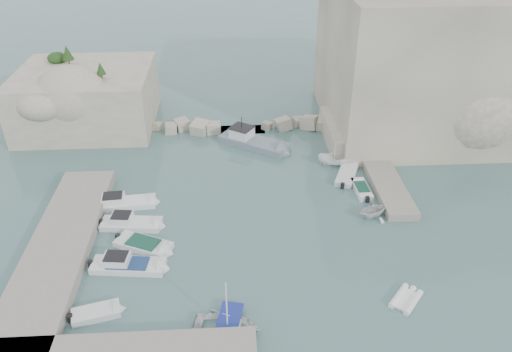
{
  "coord_description": "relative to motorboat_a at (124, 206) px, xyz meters",
  "views": [
    {
      "loc": [
        -2.32,
        -34.15,
        27.84
      ],
      "look_at": [
        0.0,
        6.0,
        3.0
      ],
      "focal_mm": 35.0,
      "sensor_mm": 36.0,
      "label": 1
    }
  ],
  "objects": [
    {
      "name": "ground",
      "position": [
        12.82,
        -6.11,
        0.0
      ],
      "size": [
        400.0,
        400.0,
        0.0
      ],
      "primitive_type": "plane",
      "color": "slate",
      "rests_on": "ground"
    },
    {
      "name": "cliff_east",
      "position": [
        35.82,
        16.89,
        8.5
      ],
      "size": [
        26.0,
        22.0,
        17.0
      ],
      "primitive_type": "cube",
      "color": "beige",
      "rests_on": "ground"
    },
    {
      "name": "cliff_terrace",
      "position": [
        25.82,
        11.89,
        1.25
      ],
      "size": [
        8.0,
        10.0,
        2.5
      ],
      "primitive_type": "cube",
      "color": "beige",
      "rests_on": "ground"
    },
    {
      "name": "outcrop_west",
      "position": [
        -7.18,
        18.89,
        3.5
      ],
      "size": [
        16.0,
        14.0,
        7.0
      ],
      "primitive_type": "cube",
      "color": "beige",
      "rests_on": "ground"
    },
    {
      "name": "quay_west",
      "position": [
        -4.18,
        -7.11,
        0.55
      ],
      "size": [
        5.0,
        24.0,
        1.1
      ],
      "primitive_type": "cube",
      "color": "#9E9689",
      "rests_on": "ground"
    },
    {
      "name": "ledge_east",
      "position": [
        26.32,
        3.89,
        0.4
      ],
      "size": [
        3.0,
        16.0,
        0.8
      ],
      "primitive_type": "cube",
      "color": "#9E9689",
      "rests_on": "ground"
    },
    {
      "name": "breakwater",
      "position": [
        11.82,
        15.89,
        0.7
      ],
      "size": [
        28.0,
        3.0,
        1.4
      ],
      "primitive_type": "cube",
      "color": "beige",
      "rests_on": "ground"
    },
    {
      "name": "motorboat_a",
      "position": [
        0.0,
        0.0,
        0.0
      ],
      "size": [
        6.84,
        2.6,
        1.4
      ],
      "primitive_type": null,
      "rotation": [
        0.0,
        0.0,
        0.09
      ],
      "color": "white",
      "rests_on": "ground"
    },
    {
      "name": "motorboat_b",
      "position": [
        1.26,
        -3.35,
        0.0
      ],
      "size": [
        6.13,
        2.54,
        1.4
      ],
      "primitive_type": null,
      "rotation": [
        0.0,
        0.0,
        -0.1
      ],
      "color": "white",
      "rests_on": "ground"
    },
    {
      "name": "motorboat_c",
      "position": [
        2.75,
        -6.38,
        0.0
      ],
      "size": [
        5.76,
        4.05,
        0.7
      ],
      "primitive_type": null,
      "rotation": [
        0.0,
        0.0,
        -0.43
      ],
      "color": "silver",
      "rests_on": "ground"
    },
    {
      "name": "motorboat_d",
      "position": [
        1.88,
        -9.02,
        0.0
      ],
      "size": [
        6.74,
        2.68,
        1.4
      ],
      "primitive_type": null,
      "rotation": [
        0.0,
        0.0,
        -0.11
      ],
      "color": "white",
      "rests_on": "ground"
    },
    {
      "name": "motorboat_e",
      "position": [
        0.33,
        -13.99,
        0.0
      ],
      "size": [
        4.02,
        2.44,
        0.7
      ],
      "primitive_type": null,
      "rotation": [
        0.0,
        0.0,
        0.26
      ],
      "color": "silver",
      "rests_on": "ground"
    },
    {
      "name": "rowboat",
      "position": [
        9.9,
        -15.88,
        0.0
      ],
      "size": [
        5.41,
        4.36,
        0.99
      ],
      "primitive_type": "imported",
      "rotation": [
        0.0,
        0.0,
        1.36
      ],
      "color": "white",
      "rests_on": "ground"
    },
    {
      "name": "inflatable_dinghy",
      "position": [
        23.36,
        -13.87,
        0.0
      ],
      "size": [
        3.11,
        3.28,
        0.44
      ],
      "primitive_type": null,
      "rotation": [
        0.0,
        0.0,
        0.86
      ],
      "color": "white",
      "rests_on": "ground"
    },
    {
      "name": "tender_east_a",
      "position": [
        23.64,
        -3.05,
        0.0
      ],
      "size": [
        4.09,
        3.84,
        1.72
      ],
      "primitive_type": "imported",
      "rotation": [
        0.0,
        0.0,
        1.96
      ],
      "color": "silver",
      "rests_on": "ground"
    },
    {
      "name": "tender_east_b",
      "position": [
        23.58,
        1.15,
        0.0
      ],
      "size": [
        1.59,
        4.12,
        0.7
      ],
      "primitive_type": null,
      "rotation": [
        0.0,
        0.0,
        1.62
      ],
      "color": "white",
      "rests_on": "ground"
    },
    {
      "name": "tender_east_c",
      "position": [
        22.74,
        4.15,
        0.0
      ],
      "size": [
        3.68,
        5.67,
        0.7
      ],
      "primitive_type": null,
      "rotation": [
        0.0,
        0.0,
        1.18
      ],
      "color": "silver",
      "rests_on": "ground"
    },
    {
      "name": "tender_east_d",
      "position": [
        22.05,
        6.56,
        0.0
      ],
      "size": [
        4.25,
        1.89,
        1.6
      ],
      "primitive_type": "imported",
      "rotation": [
        0.0,
        0.0,
        1.49
      ],
      "color": "white",
      "rests_on": "ground"
    },
    {
      "name": "work_boat",
      "position": [
        13.25,
        11.43,
        0.0
      ],
      "size": [
        9.14,
        7.31,
        2.2
      ],
      "primitive_type": null,
      "rotation": [
        0.0,
        0.0,
        -0.58
      ],
      "color": "slate",
      "rests_on": "ground"
    },
    {
      "name": "rowboat_mast",
      "position": [
        9.9,
        -15.88,
        2.6
      ],
      "size": [
        0.1,
        0.1,
        4.2
      ],
      "primitive_type": "cylinder",
      "color": "white",
      "rests_on": "rowboat"
    }
  ]
}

